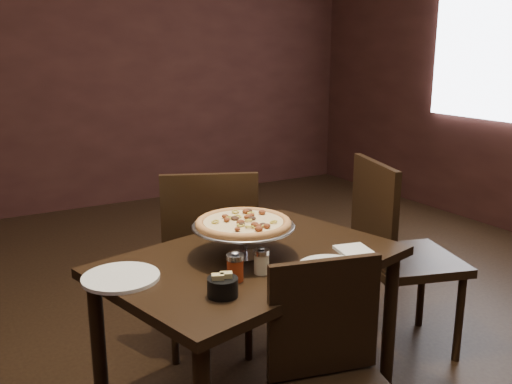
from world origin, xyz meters
TOP-DOWN VIEW (x-y plane):
  - room at (0.06, 0.03)m, footprint 6.04×7.04m
  - dining_table at (-0.06, -0.02)m, footprint 1.27×0.99m
  - pizza_stand at (-0.08, -0.01)m, footprint 0.40×0.40m
  - parmesan_shaker at (-0.11, -0.19)m, footprint 0.06×0.06m
  - pepper_flake_shaker at (-0.22, -0.20)m, footprint 0.06×0.06m
  - packet_caddy at (-0.32, -0.29)m, footprint 0.10×0.10m
  - napkin_stack at (0.32, -0.18)m, footprint 0.15×0.15m
  - plate_left at (-0.57, 0.02)m, footprint 0.27×0.27m
  - plate_near at (0.13, -0.28)m, footprint 0.25×0.25m
  - serving_spatula at (0.03, 0.02)m, footprint 0.16×0.16m
  - chair_far at (0.02, 0.53)m, footprint 0.58×0.58m
  - chair_near at (-0.06, -0.57)m, footprint 0.47×0.47m
  - chair_side at (0.82, 0.09)m, footprint 0.57×0.57m

SIDE VIEW (x-z plane):
  - chair_near at x=-0.06m, z-range 0.04..0.87m
  - chair_far at x=0.02m, z-range 0.04..0.99m
  - chair_side at x=0.82m, z-range 0.05..1.02m
  - dining_table at x=-0.06m, z-range 0.26..0.96m
  - plate_near at x=0.13m, z-range 0.70..0.72m
  - napkin_stack at x=0.32m, z-range 0.70..0.72m
  - plate_left at x=-0.57m, z-range 0.70..0.72m
  - packet_caddy at x=-0.32m, z-range 0.70..0.78m
  - parmesan_shaker at x=-0.11m, z-range 0.70..0.80m
  - pepper_flake_shaker at x=-0.22m, z-range 0.70..0.81m
  - serving_spatula at x=0.03m, z-range 0.82..0.85m
  - pizza_stand at x=-0.08m, z-range 0.76..0.92m
  - room at x=0.06m, z-range -0.02..2.82m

